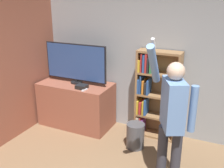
{
  "coord_description": "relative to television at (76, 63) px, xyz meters",
  "views": [
    {
      "loc": [
        1.13,
        -1.64,
        2.42
      ],
      "look_at": [
        -0.43,
        1.71,
        1.14
      ],
      "focal_mm": 42.0,
      "sensor_mm": 36.0,
      "label": 1
    }
  ],
  "objects": [
    {
      "name": "wall_back",
      "position": [
        1.43,
        0.38,
        0.13
      ],
      "size": [
        6.31,
        0.09,
        2.7
      ],
      "color": "#9EA3A8",
      "rests_on": "ground_plane"
    },
    {
      "name": "wall_side_brick",
      "position": [
        -0.76,
        -0.97,
        0.13
      ],
      "size": [
        0.06,
        4.23,
        2.7
      ],
      "color": "#93513D",
      "rests_on": "ground_plane"
    },
    {
      "name": "tv_ledge",
      "position": [
        -0.0,
        -0.03,
        -0.8
      ],
      "size": [
        1.35,
        0.7,
        0.84
      ],
      "color": "#93513D",
      "rests_on": "ground_plane"
    },
    {
      "name": "television",
      "position": [
        0.0,
        0.0,
        0.0
      ],
      "size": [
        1.23,
        0.22,
        0.74
      ],
      "color": "black",
      "rests_on": "tv_ledge"
    },
    {
      "name": "game_console",
      "position": [
        0.25,
        -0.23,
        -0.35
      ],
      "size": [
        0.19,
        0.17,
        0.07
      ],
      "color": "black",
      "rests_on": "tv_ledge"
    },
    {
      "name": "remote_loose",
      "position": [
        0.35,
        -0.29,
        -0.37
      ],
      "size": [
        0.05,
        0.14,
        0.02
      ],
      "color": "white",
      "rests_on": "tv_ledge"
    },
    {
      "name": "bookshelf",
      "position": [
        1.43,
        0.19,
        -0.44
      ],
      "size": [
        0.73,
        0.28,
        1.54
      ],
      "color": "#997047",
      "rests_on": "ground_plane"
    },
    {
      "name": "person",
      "position": [
        2.0,
        -0.98,
        -0.2
      ],
      "size": [
        0.56,
        0.55,
        1.97
      ],
      "rotation": [
        0.0,
        0.0,
        -1.12
      ],
      "color": "#383842",
      "rests_on": "ground_plane"
    },
    {
      "name": "waste_bin",
      "position": [
        1.31,
        -0.33,
        -1.01
      ],
      "size": [
        0.3,
        0.3,
        0.42
      ],
      "color": "#4C4C51",
      "rests_on": "ground_plane"
    }
  ]
}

